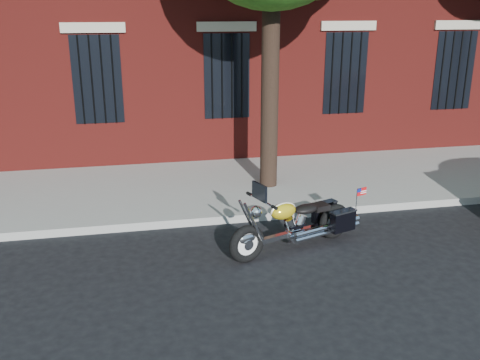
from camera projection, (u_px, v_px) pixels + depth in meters
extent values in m
plane|color=black|center=(283.00, 251.00, 8.71)|extent=(120.00, 120.00, 0.00)
cube|color=gray|center=(262.00, 216.00, 9.97)|extent=(40.00, 0.16, 0.15)
cube|color=gray|center=(242.00, 184.00, 11.72)|extent=(40.00, 3.60, 0.15)
cube|color=black|center=(226.00, 76.00, 12.79)|extent=(1.10, 0.14, 2.00)
cube|color=#B2A893|center=(226.00, 26.00, 12.40)|extent=(1.40, 0.20, 0.22)
cylinder|color=black|center=(227.00, 77.00, 12.71)|extent=(0.04, 0.04, 2.00)
cylinder|color=black|center=(270.00, 74.00, 10.73)|extent=(0.36, 0.36, 5.00)
torus|color=black|center=(247.00, 244.00, 8.22)|extent=(0.63, 0.34, 0.62)
torus|color=black|center=(334.00, 221.00, 9.09)|extent=(0.63, 0.34, 0.62)
cylinder|color=white|center=(247.00, 244.00, 8.22)|extent=(0.45, 0.21, 0.46)
cylinder|color=white|center=(334.00, 221.00, 9.09)|extent=(0.45, 0.21, 0.46)
ellipsoid|color=white|center=(247.00, 238.00, 8.19)|extent=(0.35, 0.22, 0.18)
ellipsoid|color=gold|center=(335.00, 215.00, 9.05)|extent=(0.35, 0.23, 0.18)
cube|color=white|center=(293.00, 233.00, 8.66)|extent=(1.33, 0.55, 0.07)
cylinder|color=white|center=(295.00, 234.00, 8.69)|extent=(0.33, 0.26, 0.30)
cylinder|color=white|center=(324.00, 231.00, 8.78)|extent=(1.11, 0.47, 0.08)
ellipsoid|color=gold|center=(283.00, 211.00, 8.43)|extent=(0.52, 0.40, 0.26)
ellipsoid|color=black|center=(306.00, 209.00, 8.67)|extent=(0.51, 0.40, 0.14)
cube|color=black|center=(324.00, 212.00, 9.24)|extent=(0.47, 0.29, 0.35)
cube|color=black|center=(343.00, 221.00, 8.85)|extent=(0.47, 0.29, 0.35)
cylinder|color=white|center=(261.00, 200.00, 8.14)|extent=(0.27, 0.69, 0.03)
sphere|color=white|center=(256.00, 212.00, 8.15)|extent=(0.24, 0.24, 0.18)
cube|color=black|center=(259.00, 192.00, 8.08)|extent=(0.16, 0.36, 0.26)
cube|color=red|center=(362.00, 192.00, 8.84)|extent=(0.20, 0.08, 0.13)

